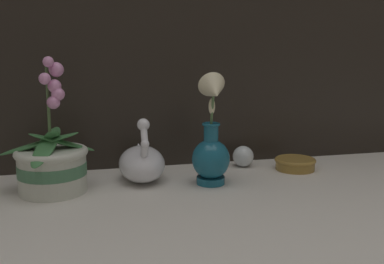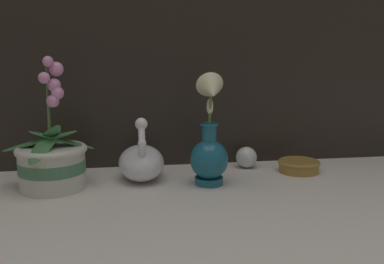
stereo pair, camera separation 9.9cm
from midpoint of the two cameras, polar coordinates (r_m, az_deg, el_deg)
The scene contains 6 objects.
ground_plane at distance 1.18m, azimuth -2.63°, elevation -7.88°, with size 2.80×2.80×0.00m, color beige.
orchid_potted_plant at distance 1.24m, azimuth -19.58°, elevation -3.74°, with size 0.26×0.24×0.35m.
swan_figurine at distance 1.29m, azimuth -8.63°, elevation -3.80°, with size 0.13×0.20×0.19m.
blue_vase at distance 1.23m, azimuth 0.17°, elevation -1.84°, with size 0.11×0.12×0.31m.
glass_sphere at distance 1.43m, azimuth 4.53°, elevation -3.11°, with size 0.07×0.07×0.07m.
amber_dish at distance 1.42m, azimuth 11.02°, elevation -3.90°, with size 0.13×0.13×0.04m.
Camera 1 is at (-0.25, -1.09, 0.38)m, focal length 42.00 mm.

